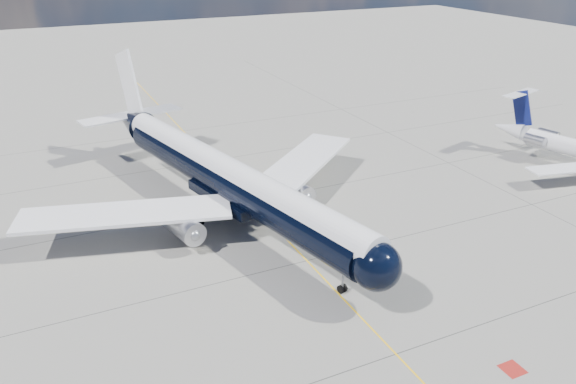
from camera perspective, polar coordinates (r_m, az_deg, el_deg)
name	(u,v)px	position (r m, az deg, el deg)	size (l,w,h in m)	color
ground	(236,186)	(71.87, -5.31, 0.57)	(320.00, 320.00, 0.00)	gray
taxiway_centerline	(250,202)	(67.59, -3.83, -0.97)	(0.16, 160.00, 0.01)	yellow
red_marking	(512,369)	(46.28, 21.84, -16.36)	(1.60, 1.60, 0.01)	maroon
main_airliner	(223,176)	(62.69, -6.62, 1.64)	(43.12, 53.25, 15.54)	black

